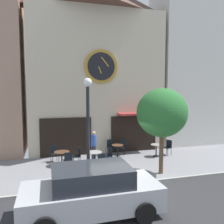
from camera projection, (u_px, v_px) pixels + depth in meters
ground_plane at (125, 190)px, 9.15m from camera, size 24.01×10.96×0.13m
clock_building at (96, 63)px, 15.28m from camera, size 8.60×4.16×11.10m
neighbor_building_right at (193, 38)px, 17.26m from camera, size 5.79×3.22×15.67m
street_lamp at (88, 130)px, 9.63m from camera, size 0.36×0.36×4.42m
street_tree at (162, 113)px, 10.69m from camera, size 2.40×2.16×4.02m
cafe_table_leftmost at (62, 155)px, 12.04m from camera, size 0.80×0.80×0.73m
cafe_table_near_door at (94, 156)px, 11.84m from camera, size 0.78×0.78×0.77m
cafe_table_rightmost at (118, 149)px, 13.41m from camera, size 0.68×0.68×0.76m
cafe_table_center_right at (156, 148)px, 13.70m from camera, size 0.66×0.66×0.72m
cafe_chair_under_awning at (68, 159)px, 11.36m from camera, size 0.43×0.43×0.90m
cafe_chair_facing_wall at (168, 146)px, 14.06m from camera, size 0.53×0.53×0.90m
cafe_chair_facing_street at (109, 154)px, 12.26m from camera, size 0.49×0.49×0.90m
cafe_chair_outer at (54, 152)px, 12.68m from camera, size 0.50×0.50×0.90m
cafe_chair_right_end at (78, 155)px, 12.18m from camera, size 0.44×0.44×0.90m
cafe_chair_near_tree at (111, 146)px, 14.17m from camera, size 0.51×0.51×0.90m
cafe_chair_curbside at (122, 146)px, 14.14m from camera, size 0.56×0.56×0.90m
cafe_chair_left_end at (100, 161)px, 11.11m from camera, size 0.50×0.50×0.90m
pedestrian_blue at (94, 146)px, 12.82m from camera, size 0.44×0.44×1.67m
parked_car_silver at (92, 191)px, 7.22m from camera, size 4.31×2.04×1.55m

